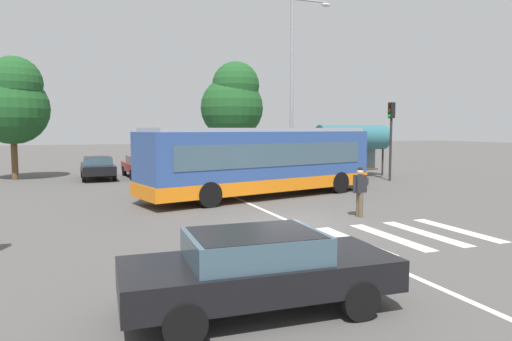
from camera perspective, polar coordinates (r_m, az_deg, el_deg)
The scene contains 15 objects.
ground_plane at distance 15.08m, azimuth 4.26°, elevation -6.38°, with size 160.00×160.00×0.00m, color #514F4C.
city_transit_bus at distance 20.35m, azimuth 0.63°, elevation 1.16°, with size 11.40×5.14×3.06m.
pedestrian_crossing_street at distance 16.12m, azimuth 12.77°, elevation -2.25°, with size 0.58×0.31×1.72m.
foreground_sedan at distance 7.71m, azimuth 0.28°, elevation -11.84°, with size 4.57×2.00×1.35m.
parked_car_black at distance 29.15m, azimuth -19.07°, elevation 0.48°, with size 1.94×4.53×1.35m.
parked_car_red at distance 29.45m, azimuth -14.01°, elevation 0.66°, with size 2.14×4.62×1.35m.
parked_car_blue at distance 29.90m, azimuth -8.65°, elevation 0.82°, with size 2.03×4.58×1.35m.
parked_car_champagne at distance 30.83m, azimuth -4.20°, elevation 1.00°, with size 2.00×4.57×1.35m.
traffic_light_far_corner at distance 27.67m, azimuth 16.42°, elevation 5.05°, with size 0.33×0.32×4.53m.
bus_stop_shelter at distance 29.45m, azimuth 11.86°, elevation 3.92°, with size 4.74×1.54×3.25m.
twin_arm_street_lamp at distance 26.41m, azimuth 4.48°, elevation 12.26°, with size 4.85×0.32×10.34m.
background_tree_left at distance 30.67m, azimuth -27.96°, elevation 7.58°, with size 4.18×4.18×7.22m.
background_tree_right at distance 31.93m, azimuth -2.86°, elevation 8.57°, with size 4.31×4.31×7.58m.
crosswalk_painted_stripes at distance 12.86m, azimuth 11.86°, elevation -8.50°, with size 7.78×3.39×0.01m.
lane_center_line at distance 16.87m, azimuth 1.37°, elevation -5.11°, with size 0.16×24.00×0.01m, color silver.
Camera 1 is at (-6.31, -13.35, 3.03)m, focal length 32.22 mm.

